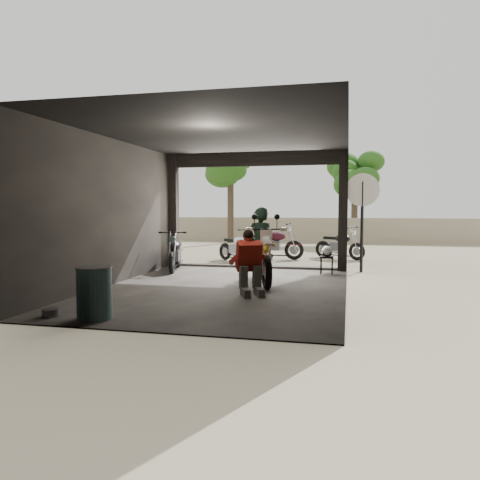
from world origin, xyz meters
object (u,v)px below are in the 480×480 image
at_px(helmet, 327,251).
at_px(outside_bike_a, 237,245).
at_px(mechanic, 250,264).
at_px(oil_drum, 94,294).
at_px(stool, 327,259).
at_px(outside_bike_c, 340,243).
at_px(main_bike, 262,255).
at_px(sign_post, 362,205).
at_px(left_bike, 175,251).
at_px(rider, 260,246).
at_px(outside_bike_b, 273,241).

bearing_deg(helmet, outside_bike_a, 119.49).
bearing_deg(outside_bike_a, mechanic, -127.19).
xyz_separation_m(helmet, oil_drum, (-3.20, -5.70, -0.20)).
bearing_deg(stool, outside_bike_c, 86.24).
distance_m(stool, oil_drum, 6.52).
height_order(main_bike, oil_drum, main_bike).
height_order(helmet, sign_post, sign_post).
distance_m(left_bike, sign_post, 5.10).
bearing_deg(main_bike, rider, 106.95).
bearing_deg(outside_bike_c, outside_bike_b, 134.70).
bearing_deg(outside_bike_c, helmet, -154.38).
relative_size(rider, sign_post, 0.66).
bearing_deg(sign_post, outside_bike_b, 122.46).
height_order(stool, helmet, helmet).
bearing_deg(outside_bike_c, left_bike, 162.40).
xyz_separation_m(left_bike, sign_post, (4.87, 0.87, 1.23)).
height_order(outside_bike_a, outside_bike_c, outside_bike_c).
bearing_deg(outside_bike_c, sign_post, -139.37).
relative_size(outside_bike_b, rider, 1.04).
xyz_separation_m(main_bike, helmet, (1.33, 1.86, -0.05)).
xyz_separation_m(outside_bike_b, oil_drum, (-1.30, -8.86, -0.20)).
bearing_deg(sign_post, oil_drum, -137.84).
bearing_deg(left_bike, outside_bike_a, 51.56).
bearing_deg(rider, main_bike, 94.50).
bearing_deg(mechanic, stool, 43.82).
height_order(outside_bike_b, sign_post, sign_post).
bearing_deg(oil_drum, outside_bike_c, 69.99).
bearing_deg(outside_bike_a, outside_bike_c, -26.82).
distance_m(helmet, oil_drum, 6.54).
bearing_deg(rider, helmet, -159.15).
bearing_deg(helmet, oil_drum, -142.17).
bearing_deg(stool, left_bike, -176.98).
bearing_deg(main_bike, oil_drum, -133.92).
relative_size(outside_bike_c, helmet, 5.47).
relative_size(rider, oil_drum, 2.12).
height_order(mechanic, sign_post, sign_post).
bearing_deg(helmet, sign_post, 14.03).
relative_size(stool, sign_post, 0.18).
bearing_deg(oil_drum, main_bike, 64.10).
xyz_separation_m(oil_drum, sign_post, (4.06, 6.35, 1.36)).
distance_m(outside_bike_b, mechanic, 6.40).
distance_m(main_bike, outside_bike_b, 5.05).
height_order(outside_bike_b, rider, rider).
bearing_deg(sign_post, left_bike, 174.95).
distance_m(outside_bike_c, stool, 3.78).
distance_m(stool, helmet, 0.21).
bearing_deg(rider, oil_drum, 35.04).
bearing_deg(left_bike, outside_bike_c, 29.67).
relative_size(outside_bike_a, rider, 0.91).
relative_size(left_bike, helmet, 5.46).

